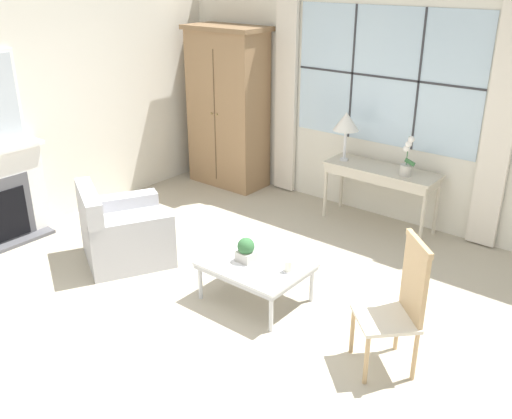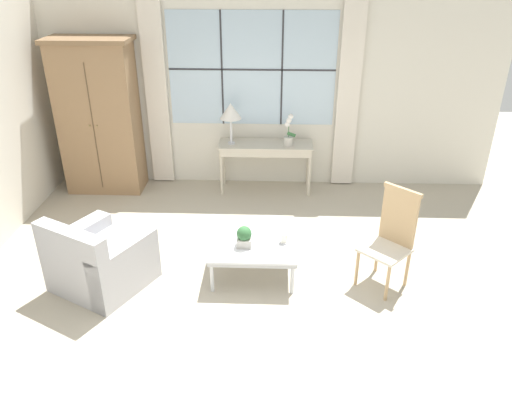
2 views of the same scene
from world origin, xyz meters
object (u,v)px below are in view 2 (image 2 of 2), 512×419
at_px(potted_orchid, 289,134).
at_px(side_chair_wooden, 392,234).
at_px(armoire, 99,117).
at_px(pillar_candle, 284,239).
at_px(armchair_upholstered, 100,262).
at_px(table_lamp, 231,112).
at_px(coffee_table, 253,248).
at_px(potted_plant_small, 244,236).
at_px(console_table, 266,149).

bearing_deg(potted_orchid, side_chair_wooden, -65.02).
bearing_deg(armoire, pillar_candle, -39.52).
bearing_deg(armchair_upholstered, side_chair_wooden, 3.50).
bearing_deg(side_chair_wooden, armoire, 148.74).
bearing_deg(pillar_candle, side_chair_wooden, -5.50).
height_order(table_lamp, side_chair_wooden, table_lamp).
bearing_deg(coffee_table, potted_orchid, 79.48).
bearing_deg(potted_orchid, pillar_candle, -92.03).
xyz_separation_m(armoire, potted_plant_small, (2.22, -2.27, -0.60)).
distance_m(table_lamp, coffee_table, 2.44).
height_order(armoire, table_lamp, armoire).
distance_m(armchair_upholstered, potted_plant_small, 1.57).
xyz_separation_m(console_table, table_lamp, (-0.50, -0.03, 0.57)).
relative_size(armoire, pillar_candle, 17.78).
bearing_deg(potted_orchid, console_table, 169.23).
height_order(armchair_upholstered, coffee_table, armchair_upholstered).
bearing_deg(armchair_upholstered, coffee_table, 8.47).
height_order(console_table, armchair_upholstered, armchair_upholstered).
distance_m(table_lamp, potted_orchid, 0.89).
relative_size(armoire, side_chair_wooden, 2.01).
bearing_deg(coffee_table, potted_plant_small, -165.61).
xyz_separation_m(armchair_upholstered, pillar_candle, (1.97, 0.30, 0.16)).
xyz_separation_m(console_table, side_chair_wooden, (1.38, -2.33, -0.05)).
bearing_deg(armoire, potted_orchid, -0.68).
bearing_deg(armoire, coffee_table, -44.06).
xyz_separation_m(potted_orchid, armchair_upholstered, (-2.04, -2.46, -0.62)).
bearing_deg(table_lamp, side_chair_wooden, -50.62).
bearing_deg(potted_orchid, armchair_upholstered, -129.73).
relative_size(console_table, armchair_upholstered, 1.17).
bearing_deg(armoire, side_chair_wooden, -31.26).
xyz_separation_m(armchair_upholstered, side_chair_wooden, (3.10, 0.19, 0.31)).
bearing_deg(side_chair_wooden, coffee_table, 177.93).
xyz_separation_m(armoire, coffee_table, (2.32, -2.25, -0.76)).
height_order(armoire, pillar_candle, armoire).
height_order(potted_orchid, armchair_upholstered, potted_orchid).
distance_m(potted_orchid, potted_plant_small, 2.33).
bearing_deg(coffee_table, armoire, 135.94).
distance_m(table_lamp, side_chair_wooden, 3.04).
distance_m(console_table, potted_orchid, 0.42).
distance_m(side_chair_wooden, pillar_candle, 1.15).
xyz_separation_m(armoire, console_table, (2.41, 0.03, -0.46)).
bearing_deg(pillar_candle, armchair_upholstered, -171.36).
bearing_deg(potted_plant_small, table_lamp, 98.07).
bearing_deg(pillar_candle, coffee_table, -170.52).
height_order(console_table, coffee_table, console_table).
bearing_deg(table_lamp, pillar_candle, -71.01).
bearing_deg(potted_plant_small, armoire, 134.40).
distance_m(potted_orchid, pillar_candle, 2.21).
distance_m(table_lamp, potted_plant_small, 2.40).
relative_size(console_table, side_chair_wooden, 1.24).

